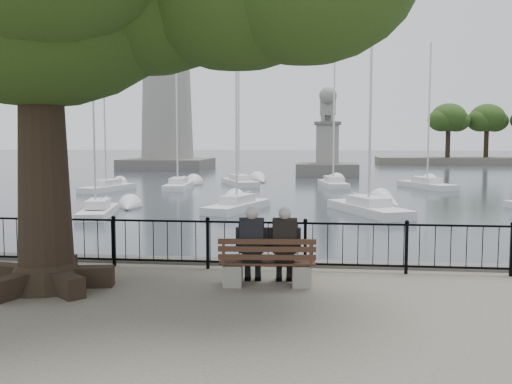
# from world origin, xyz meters

# --- Properties ---
(harbor) EXTENTS (260.00, 260.00, 1.20)m
(harbor) POSITION_xyz_m (0.00, 3.00, -0.50)
(harbor) COLOR #524F4B
(harbor) RESTS_ON ground
(railing) EXTENTS (22.06, 0.06, 1.00)m
(railing) POSITION_xyz_m (0.00, 2.50, 0.56)
(railing) COLOR black
(railing) RESTS_ON ground
(bench) EXTENTS (1.77, 0.65, 0.92)m
(bench) POSITION_xyz_m (0.35, 1.22, 0.32)
(bench) COLOR gray
(bench) RESTS_ON ground
(person_left) EXTENTS (0.44, 0.74, 1.45)m
(person_left) POSITION_xyz_m (0.06, 1.30, 0.67)
(person_left) COLOR black
(person_left) RESTS_ON ground
(person_right) EXTENTS (0.44, 0.74, 1.45)m
(person_right) POSITION_xyz_m (0.65, 1.34, 0.67)
(person_right) COLOR black
(person_right) RESTS_ON ground
(lighthouse) EXTENTS (10.42, 10.42, 31.74)m
(lighthouse) POSITION_xyz_m (-18.00, 62.00, 12.42)
(lighthouse) COLOR #524F4B
(lighthouse) RESTS_ON ground
(lion_monument) EXTENTS (6.18, 6.18, 9.07)m
(lion_monument) POSITION_xyz_m (2.00, 49.93, 1.29)
(lion_monument) COLOR #524F4B
(lion_monument) RESTS_ON ground
(sailboat_a) EXTENTS (2.25, 4.86, 9.19)m
(sailboat_a) POSITION_xyz_m (-9.37, 17.43, -0.70)
(sailboat_a) COLOR silver
(sailboat_a) RESTS_ON ground
(sailboat_b) EXTENTS (3.04, 5.53, 12.54)m
(sailboat_b) POSITION_xyz_m (-2.97, 20.26, -0.63)
(sailboat_b) COLOR silver
(sailboat_b) RESTS_ON ground
(sailboat_c) EXTENTS (3.99, 6.27, 11.74)m
(sailboat_c) POSITION_xyz_m (3.69, 19.73, -0.67)
(sailboat_c) COLOR silver
(sailboat_c) RESTS_ON ground
(sailboat_e) EXTENTS (2.64, 5.55, 10.86)m
(sailboat_e) POSITION_xyz_m (-13.96, 30.66, -0.68)
(sailboat_e) COLOR silver
(sailboat_e) RESTS_ON ground
(sailboat_f) EXTENTS (2.45, 5.85, 12.02)m
(sailboat_f) POSITION_xyz_m (2.32, 36.21, -0.66)
(sailboat_f) COLOR silver
(sailboat_f) RESTS_ON ground
(sailboat_g) EXTENTS (3.81, 6.06, 11.13)m
(sailboat_g) POSITION_xyz_m (9.38, 35.64, -0.68)
(sailboat_g) COLOR silver
(sailboat_g) RESTS_ON ground
(sailboat_h) EXTENTS (3.88, 6.16, 12.99)m
(sailboat_h) POSITION_xyz_m (-5.24, 37.00, -0.64)
(sailboat_h) COLOR silver
(sailboat_h) RESTS_ON ground
(sailboat_i) EXTENTS (2.06, 5.77, 10.66)m
(sailboat_i) POSITION_xyz_m (-9.34, 33.17, -0.69)
(sailboat_i) COLOR silver
(sailboat_i) RESTS_ON ground
(far_shore) EXTENTS (30.00, 8.60, 9.18)m
(far_shore) POSITION_xyz_m (25.54, 79.46, 3.00)
(far_shore) COLOR #58534B
(far_shore) RESTS_ON ground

